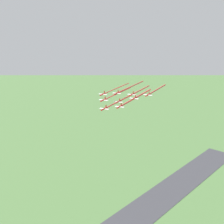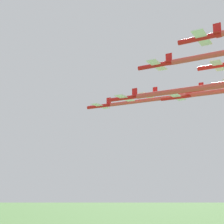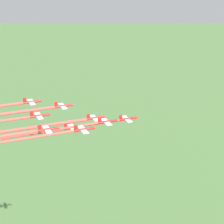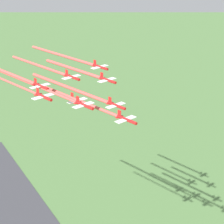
{
  "view_description": "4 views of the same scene",
  "coord_description": "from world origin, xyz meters",
  "views": [
    {
      "loc": [
        169.98,
        -30.97,
        169.3
      ],
      "look_at": [
        -35.65,
        -3.83,
        108.14
      ],
      "focal_mm": 50.0,
      "sensor_mm": 36.0,
      "label": 1
    },
    {
      "loc": [
        -36.5,
        76.79,
        90.85
      ],
      "look_at": [
        -42.83,
        -9.46,
        108.01
      ],
      "focal_mm": 50.0,
      "sensor_mm": 36.0,
      "label": 2
    },
    {
      "loc": [
        -175.27,
        -93.37,
        175.14
      ],
      "look_at": [
        -43.44,
        -4.34,
        112.78
      ],
      "focal_mm": 70.0,
      "sensor_mm": 36.0,
      "label": 3
    },
    {
      "loc": [
        -17.87,
        -123.96,
        158.69
      ],
      "look_at": [
        -44.05,
        -7.08,
        110.79
      ],
      "focal_mm": 70.0,
      "sensor_mm": 36.0,
      "label": 4
    }
  ],
  "objects": [
    {
      "name": "jet_2",
      "position": [
        -52.38,
        -8.06,
        112.66
      ],
      "size": [
        7.2,
        7.08,
        2.58
      ],
      "rotation": [
        0.0,
        0.0,
        4.11
      ],
      "color": "red"
    },
    {
      "name": "jet_6",
      "position": [
        -56.07,
        26.36,
        114.57
      ],
      "size": [
        7.2,
        7.08,
        2.58
      ],
      "rotation": [
        0.0,
        0.0,
        4.11
      ],
      "color": "red"
    },
    {
      "name": "jet_3",
      "position": [
        -50.51,
        14.6,
        113.55
      ],
      "size": [
        7.2,
        7.08,
        2.58
      ],
      "rotation": [
        0.0,
        0.0,
        4.11
      ],
      "color": "red"
    },
    {
      "name": "jet_1",
      "position": [
        -44.96,
        2.84,
        109.12
      ],
      "size": [
        7.2,
        7.08,
        2.58
      ],
      "rotation": [
        0.0,
        0.0,
        4.11
      ],
      "color": "red"
    },
    {
      "name": "smoke_trail_7",
      "position": [
        -80.86,
        27.29,
        113.44
      ],
      "size": [
        29.44,
        20.48,
        0.97
      ],
      "rotation": [
        0.0,
        0.0,
        4.11
      ],
      "color": "#D84C47"
    },
    {
      "name": "jet_0",
      "position": [
        -39.4,
        -8.92,
        109.58
      ],
      "size": [
        7.2,
        7.08,
        2.58
      ],
      "rotation": [
        0.0,
        0.0,
        4.11
      ],
      "color": "red"
    },
    {
      "name": "smoke_trail_4",
      "position": [
        -76.35,
        16.24,
        109.34
      ],
      "size": [
        31.48,
        21.82,
        0.87
      ],
      "rotation": [
        0.0,
        0.0,
        4.11
      ],
      "color": "#D84C47"
    },
    {
      "name": "smoke_trail_0",
      "position": [
        -58.45,
        4.05,
        109.54
      ],
      "size": [
        32.81,
        22.78,
        0.98
      ],
      "rotation": [
        0.0,
        0.0,
        4.11
      ],
      "color": "#D84C47"
    },
    {
      "name": "smoke_trail_6",
      "position": [
        -75.67,
        39.71,
        114.53
      ],
      "size": [
        33.96,
        23.6,
        1.07
      ],
      "rotation": [
        0.0,
        0.0,
        4.11
      ],
      "color": "#D84C47"
    },
    {
      "name": "smoke_trail_1",
      "position": [
        -65.67,
        16.94,
        109.08
      ],
      "size": [
        36.25,
        25.21,
        1.18
      ],
      "rotation": [
        0.0,
        0.0,
        4.11
      ],
      "color": "#D84C47"
    },
    {
      "name": "jet_5",
      "position": [
        -65.36,
        -7.2,
        114.01
      ],
      "size": [
        7.2,
        7.08,
        2.58
      ],
      "rotation": [
        0.0,
        0.0,
        4.11
      ],
      "color": "red"
    },
    {
      "name": "jet_8",
      "position": [
        -70.92,
        4.56,
        113.18
      ],
      "size": [
        7.2,
        7.08,
        2.58
      ],
      "rotation": [
        0.0,
        0.0,
        4.11
      ],
      "color": "red"
    },
    {
      "name": "smoke_trail_2",
      "position": [
        -74.46,
        6.98,
        112.62
      ],
      "size": [
        38.79,
        26.79,
        0.83
      ],
      "rotation": [
        0.0,
        0.0,
        4.11
      ],
      "color": "#D84C47"
    },
    {
      "name": "jet_4",
      "position": [
        -57.94,
        3.7,
        109.38
      ],
      "size": [
        7.2,
        7.08,
        2.58
      ],
      "rotation": [
        0.0,
        0.0,
        4.11
      ],
      "color": "red"
    },
    {
      "name": "jet_7",
      "position": [
        -63.49,
        15.46,
        113.47
      ],
      "size": [
        7.2,
        7.08,
        2.58
      ],
      "rotation": [
        0.0,
        0.0,
        4.11
      ],
      "color": "red"
    },
    {
      "name": "smoke_trail_3",
      "position": [
        -66.51,
        25.49,
        113.51
      ],
      "size": [
        26.78,
        18.74,
        1.13
      ],
      "rotation": [
        0.0,
        0.0,
        4.11
      ],
      "color": "#D84C47"
    }
  ]
}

